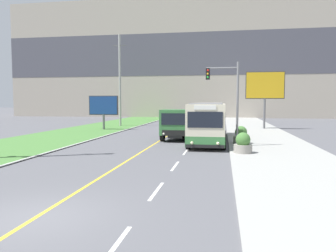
{
  "coord_description": "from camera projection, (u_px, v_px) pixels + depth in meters",
  "views": [
    {
      "loc": [
        5.06,
        -8.05,
        3.19
      ],
      "look_at": [
        1.1,
        15.52,
        1.4
      ],
      "focal_mm": 35.0,
      "sensor_mm": 36.0,
      "label": 1
    }
  ],
  "objects": [
    {
      "name": "apartment_block_background",
      "position": [
        199.0,
        59.0,
        67.86
      ],
      "size": [
        80.0,
        8.04,
        23.87
      ],
      "color": "#A89E8E",
      "rests_on": "ground_plane"
    },
    {
      "name": "planter_round_near",
      "position": [
        243.0,
        144.0,
        19.82
      ],
      "size": [
        1.11,
        1.11,
        1.25
      ],
      "color": "gray",
      "rests_on": "sidewalk_right"
    },
    {
      "name": "lane_marking_centre",
      "position": [
        70.0,
        202.0,
        10.37
      ],
      "size": [
        2.88,
        140.0,
        0.01
      ],
      "color": "gold",
      "rests_on": "ground_plane"
    },
    {
      "name": "utility_pole_far",
      "position": [
        120.0,
        80.0,
        42.5
      ],
      "size": [
        1.8,
        0.28,
        11.82
      ],
      "color": "#9E9E99",
      "rests_on": "ground_plane"
    },
    {
      "name": "dump_truck",
      "position": [
        178.0,
        125.0,
        27.13
      ],
      "size": [
        2.6,
        6.6,
        2.54
      ],
      "color": "black",
      "rests_on": "ground_plane"
    },
    {
      "name": "billboard_large",
      "position": [
        265.0,
        87.0,
        37.41
      ],
      "size": [
        4.34,
        0.24,
        6.6
      ],
      "color": "#59595B",
      "rests_on": "ground_plane"
    },
    {
      "name": "traffic_light_mast",
      "position": [
        228.0,
        93.0,
        22.72
      ],
      "size": [
        2.28,
        0.32,
        5.92
      ],
      "color": "slate",
      "rests_on": "ground_plane"
    },
    {
      "name": "ground_plane",
      "position": [
        35.0,
        218.0,
        9.0
      ],
      "size": [
        300.0,
        300.0,
        0.0
      ],
      "primitive_type": "plane",
      "color": "#56565B"
    },
    {
      "name": "city_bus",
      "position": [
        209.0,
        122.0,
        26.35
      ],
      "size": [
        2.66,
        12.02,
        3.08
      ],
      "color": "beige",
      "rests_on": "ground_plane"
    },
    {
      "name": "planter_round_second",
      "position": [
        241.0,
        136.0,
        24.35
      ],
      "size": [
        1.12,
        1.12,
        1.29
      ],
      "color": "gray",
      "rests_on": "sidewalk_right"
    },
    {
      "name": "billboard_small",
      "position": [
        103.0,
        106.0,
        36.95
      ],
      "size": [
        3.38,
        0.24,
        3.85
      ],
      "color": "#59595B",
      "rests_on": "ground_plane"
    }
  ]
}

